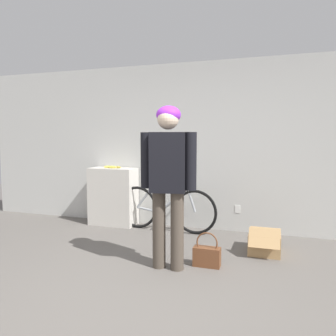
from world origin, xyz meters
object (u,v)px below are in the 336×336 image
object	(u,v)px
bicycle	(165,208)
person	(168,172)
cardboard_box	(265,242)
banana	(113,167)
handbag	(207,255)

from	to	relation	value
bicycle	person	bearing A→B (deg)	-67.28
bicycle	cardboard_box	bearing A→B (deg)	-16.13
banana	handbag	world-z (taller)	banana
person	banana	size ratio (longest dim) A/B	5.49
bicycle	cardboard_box	size ratio (longest dim) A/B	2.95
bicycle	cardboard_box	world-z (taller)	bicycle
person	cardboard_box	xyz separation A→B (m)	(1.00, 0.86, -0.94)
person	cardboard_box	distance (m)	1.62
person	banana	distance (m)	2.03
person	banana	xyz separation A→B (m)	(-1.42, 1.44, -0.11)
person	handbag	size ratio (longest dim) A/B	4.56
person	bicycle	world-z (taller)	person
handbag	banana	bearing A→B (deg)	145.48
handbag	cardboard_box	bearing A→B (deg)	48.15
bicycle	banana	xyz separation A→B (m)	(-0.93, 0.07, 0.60)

